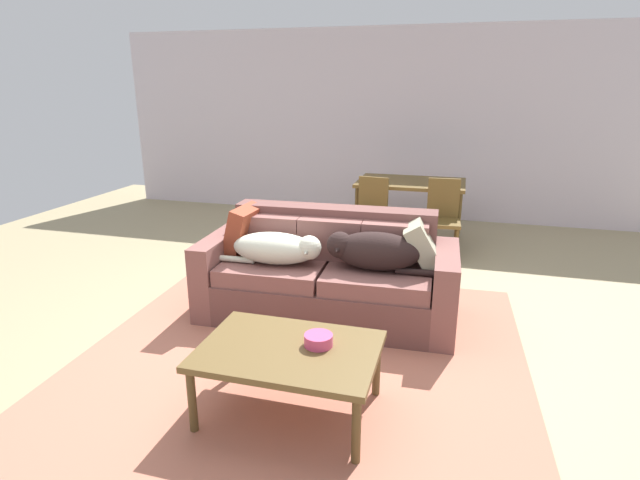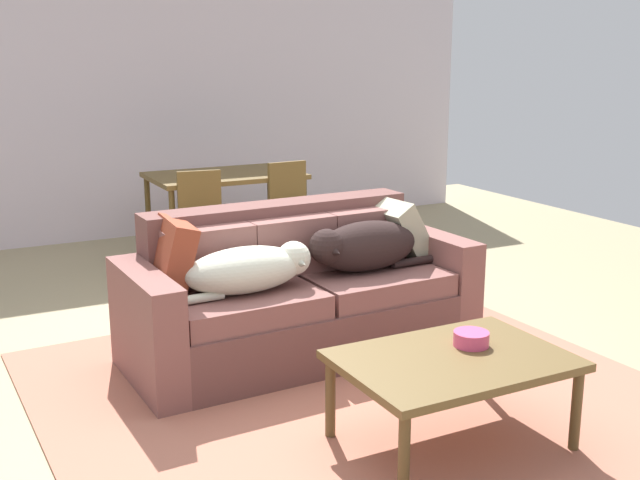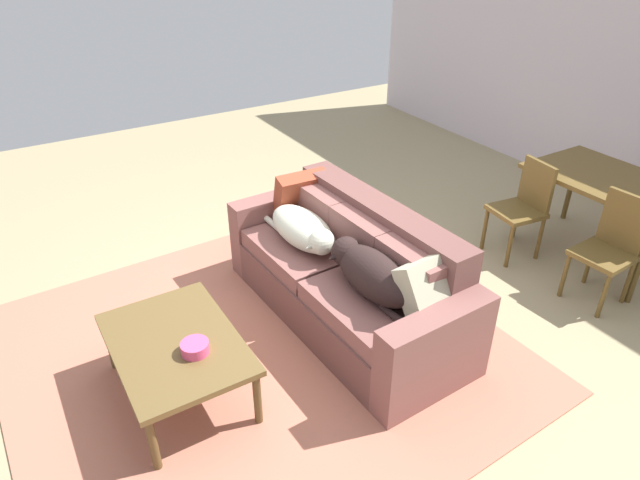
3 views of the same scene
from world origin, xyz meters
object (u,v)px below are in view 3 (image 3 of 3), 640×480
at_px(coffee_table, 176,347).
at_px(dog_on_left_cushion, 304,230).
at_px(throw_pillow_by_right_arm, 431,290).
at_px(dining_chair_near_left, 524,204).
at_px(bowl_on_coffee_table, 195,348).
at_px(dining_table, 611,186).
at_px(couch, 350,277).
at_px(dining_chair_near_right, 611,245).
at_px(throw_pillow_by_left_arm, 301,197).
at_px(dog_on_right_cushion, 371,272).

bearing_deg(coffee_table, dog_on_left_cushion, 112.65).
relative_size(throw_pillow_by_right_arm, dining_chair_near_left, 0.46).
relative_size(bowl_on_coffee_table, dining_table, 0.13).
height_order(couch, dining_chair_near_right, couch).
bearing_deg(couch, dining_table, 77.62).
relative_size(dog_on_left_cushion, throw_pillow_by_left_arm, 2.04).
distance_m(dog_on_right_cushion, dining_chair_near_right, 2.04).
distance_m(dining_table, dining_chair_near_right, 0.71).
distance_m(dining_table, dining_chair_near_left, 0.73).
relative_size(couch, throw_pillow_by_left_arm, 4.99).
xyz_separation_m(dining_chair_near_left, dining_chair_near_right, (0.83, 0.03, -0.00)).
bearing_deg(dining_chair_near_right, coffee_table, -105.81).
bearing_deg(dog_on_left_cushion, coffee_table, -69.45).
bearing_deg(dog_on_left_cushion, throw_pillow_by_left_arm, 151.15).
distance_m(couch, dining_table, 2.47).
distance_m(couch, dog_on_right_cushion, 0.50).
bearing_deg(dog_on_right_cushion, bowl_on_coffee_table, -96.85).
bearing_deg(bowl_on_coffee_table, dining_table, 87.71).
relative_size(coffee_table, dining_chair_near_right, 1.18).
distance_m(dog_on_left_cushion, dining_chair_near_right, 2.40).
relative_size(dog_on_left_cushion, throw_pillow_by_right_arm, 2.17).
xyz_separation_m(dog_on_right_cushion, bowl_on_coffee_table, (-0.10, -1.22, -0.18)).
bearing_deg(dog_on_right_cushion, dining_chair_near_left, 98.41).
bearing_deg(dining_chair_near_right, throw_pillow_by_right_arm, -95.79).
xyz_separation_m(throw_pillow_by_left_arm, coffee_table, (0.91, -1.42, -0.29)).
distance_m(bowl_on_coffee_table, dining_chair_near_left, 3.17).
relative_size(bowl_on_coffee_table, dining_chair_near_right, 0.19).
xyz_separation_m(dog_on_left_cushion, dining_table, (0.82, 2.58, 0.06)).
height_order(throw_pillow_by_right_arm, dining_chair_near_right, dining_chair_near_right).
distance_m(couch, coffee_table, 1.40).
bearing_deg(dog_on_right_cushion, couch, 162.91).
xyz_separation_m(throw_pillow_by_right_arm, dining_chair_near_left, (-0.75, 1.75, -0.19)).
height_order(dining_table, dining_chair_near_left, dining_chair_near_left).
height_order(dog_on_right_cushion, throw_pillow_by_left_arm, throw_pillow_by_left_arm).
bearing_deg(dining_table, throw_pillow_by_left_arm, -117.10).
height_order(throw_pillow_by_left_arm, coffee_table, throw_pillow_by_left_arm).
bearing_deg(dog_on_left_cushion, dining_table, 70.28).
distance_m(throw_pillow_by_right_arm, coffee_table, 1.64).
bearing_deg(dining_table, dog_on_right_cushion, -91.10).
height_order(coffee_table, bowl_on_coffee_table, bowl_on_coffee_table).
bearing_deg(throw_pillow_by_left_arm, bowl_on_coffee_table, -51.58).
xyz_separation_m(dog_on_left_cushion, dining_chair_near_left, (0.41, 2.01, -0.14)).
distance_m(bowl_on_coffee_table, dining_chair_near_right, 3.25).
xyz_separation_m(couch, dining_table, (0.44, 2.41, 0.34)).
xyz_separation_m(dog_on_right_cushion, dining_chair_near_right, (0.47, 1.98, -0.17)).
distance_m(couch, dining_chair_near_right, 2.07).
bearing_deg(throw_pillow_by_right_arm, bowl_on_coffee_table, -109.26).
distance_m(dog_on_right_cushion, bowl_on_coffee_table, 1.23).
xyz_separation_m(throw_pillow_by_left_arm, dining_table, (1.22, 2.38, 0.00)).
bearing_deg(couch, throw_pillow_by_left_arm, 175.98).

